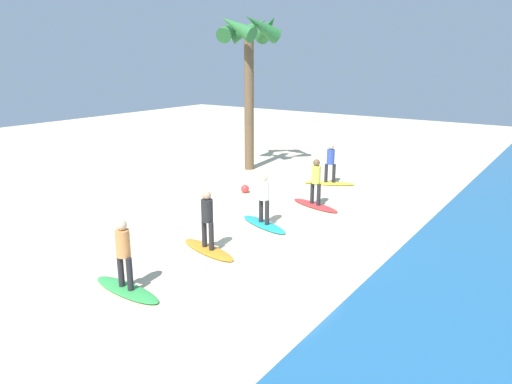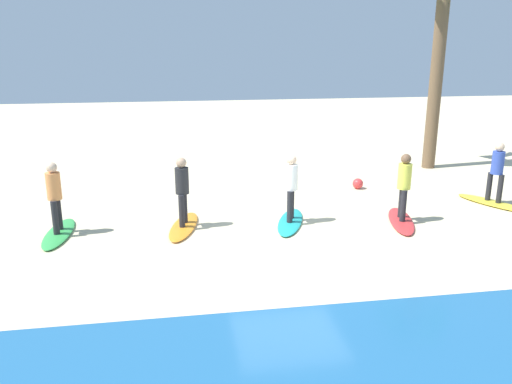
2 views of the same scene
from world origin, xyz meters
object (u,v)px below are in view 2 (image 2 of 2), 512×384
Objects in this scene: surfer_teal at (291,183)px; surfboard_orange at (184,226)px; beach_ball at (358,184)px; surfboard_teal at (290,222)px; surfboard_yellow at (492,203)px; surfboard_red at (401,221)px; surfer_orange at (182,187)px; surfer_yellow at (497,168)px; surfboard_green at (59,233)px; surfer_green at (54,192)px; surfer_red at (404,182)px.

surfboard_orange is at bearing -2.10° from surfer_teal.
surfboard_teal is at bearing 45.21° from beach_ball.
surfboard_yellow is 3.28m from surfboard_red.
surfer_orange reaches higher than surfboard_yellow.
beach_ball is (-5.35, -2.67, 0.12)m from surfboard_orange.
surfer_yellow is 3.42m from surfboard_red.
surfboard_green is 1.28× the size of surfer_green.
beach_ball is (-0.02, -3.13, -0.88)m from surfer_red.
beach_ball reaches higher than surfboard_green.
surfboard_green is at bearing 2.73° from surfer_yellow.
surfer_red is 5.12× the size of beach_ball.
surfer_yellow is at bearing -176.42° from surfer_orange.
surfer_red is 5.44m from surfboard_orange.
surfboard_teal is (5.86, 0.62, 0.00)m from surfboard_yellow.
surfboard_red is (3.13, 0.99, 0.00)m from surfboard_yellow.
surfer_orange is 3.04m from surfboard_green.
surfboard_green is (5.47, -0.08, 0.00)m from surfboard_teal.
surfer_green is (8.20, -0.45, 0.99)m from surfboard_red.
surfboard_yellow is at bearing -162.45° from surfer_red.
surfer_yellow reaches higher than beach_ball.
surfboard_red is at bearing 176.86° from surfer_green.
surfer_teal is 5.56m from surfboard_green.
surfer_orange is (2.60, -0.10, 0.00)m from surfer_teal.
surfboard_yellow is 5.89m from surfboard_teal.
surfer_red is 1.00× the size of surfer_teal.
surfboard_yellow is 5.97m from surfer_teal.
surfer_teal is (5.86, 0.62, 0.00)m from surfer_yellow.
beach_ball is (-2.75, -2.77, 0.12)m from surfboard_teal.
beach_ball reaches higher than surfboard_yellow.
surfer_yellow is 0.78× the size of surfboard_orange.
surfer_red is at bearing 17.55° from surfer_yellow.
surfboard_green is (2.87, 0.01, -0.99)m from surfer_orange.
surfer_red reaches higher than surfboard_yellow.
surfer_green is at bearing 2.73° from surfer_yellow.
surfboard_orange is at bearing -78.44° from surfboard_red.
surfer_yellow reaches higher than surfboard_yellow.
surfer_red reaches higher than surfboard_red.
surfboard_green is at bearing 18.09° from beach_ball.
surfer_green is at bearing 18.09° from beach_ball.
surfer_red is (3.13, 0.99, 0.99)m from surfboard_yellow.
surfboard_yellow is 1.28× the size of surfer_red.
surfboard_red is 8.21m from surfboard_green.
surfer_green reaches higher than surfboard_green.
surfboard_teal is (2.73, -0.37, -0.99)m from surfer_red.
surfboard_orange is (8.46, 0.53, -0.99)m from surfer_yellow.
surfer_teal is at bearing 179.12° from surfer_green.
beach_ball is at bearing -153.45° from surfer_orange.
surfer_green is at bearing -3.14° from surfer_red.
surfer_orange reaches higher than surfboard_green.
surfboard_red is 5.35m from surfboard_orange.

